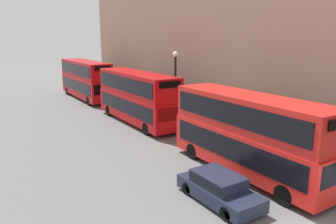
% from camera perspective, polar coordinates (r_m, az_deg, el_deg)
% --- Properties ---
extents(bus_leading, '(2.59, 10.06, 4.43)m').
position_cam_1_polar(bus_leading, '(18.25, 13.83, -3.35)').
color(bus_leading, red).
rests_on(bus_leading, ground).
extents(bus_second_in_queue, '(2.59, 10.70, 4.43)m').
position_cam_1_polar(bus_second_in_queue, '(28.59, -5.43, 2.89)').
color(bus_second_in_queue, '#B20C0F').
rests_on(bus_second_in_queue, ground).
extents(bus_third_in_queue, '(2.59, 11.40, 4.55)m').
position_cam_1_polar(bus_third_in_queue, '(40.90, -14.16, 5.73)').
color(bus_third_in_queue, '#A80F14').
rests_on(bus_third_in_queue, ground).
extents(car_dark_sedan, '(1.82, 4.28, 1.36)m').
position_cam_1_polar(car_dark_sedan, '(15.58, 8.84, -12.81)').
color(car_dark_sedan, '#1E2338').
rests_on(car_dark_sedan, ground).
extents(street_lamp, '(0.44, 0.44, 6.29)m').
position_cam_1_polar(street_lamp, '(26.46, 1.29, 5.33)').
color(street_lamp, black).
rests_on(street_lamp, ground).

